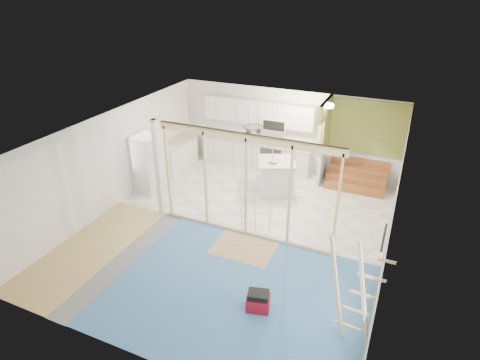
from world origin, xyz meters
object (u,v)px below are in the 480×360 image
at_px(fridge, 148,164).
at_px(toolbox, 258,301).
at_px(island, 276,177).
at_px(ladder, 353,293).

relative_size(fridge, toolbox, 3.47).
relative_size(fridge, island, 1.28).
xyz_separation_m(fridge, toolbox, (4.61, -3.12, -0.66)).
height_order(fridge, island, fridge).
distance_m(island, ladder, 5.39).
bearing_deg(toolbox, fridge, 132.08).
bearing_deg(island, ladder, -81.30).
relative_size(toolbox, ladder, 0.25).
relative_size(island, toolbox, 2.71).
bearing_deg(toolbox, ladder, -13.58).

